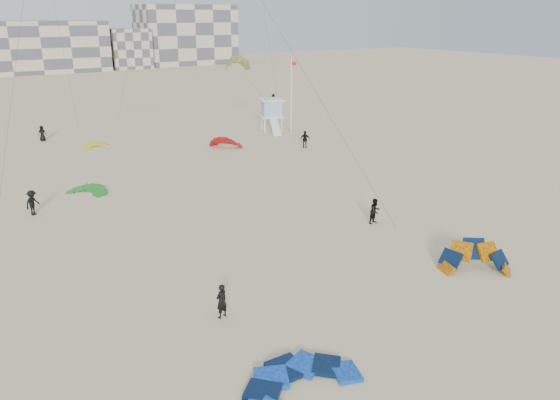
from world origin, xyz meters
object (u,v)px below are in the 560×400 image
kite_ground_orange (474,270)px  kitesurfer_main (222,301)px  kite_ground_blue (299,384)px  lifeguard_tower_near (272,115)px

kite_ground_orange → kitesurfer_main: size_ratio=2.34×
kite_ground_orange → kitesurfer_main: kite_ground_orange is taller
kitesurfer_main → kite_ground_orange: bearing=151.4°
kite_ground_blue → kite_ground_orange: (13.89, 3.07, 0.00)m
kite_ground_orange → kite_ground_blue: bearing=-132.6°
kite_ground_blue → kitesurfer_main: bearing=92.6°
lifeguard_tower_near → kite_ground_blue: bearing=-99.4°
kite_ground_blue → kite_ground_orange: bearing=11.8°
kite_ground_orange → kitesurfer_main: bearing=-156.9°
kite_ground_blue → lifeguard_tower_near: 48.60m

